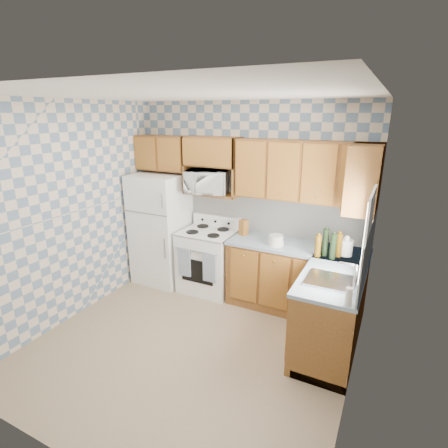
% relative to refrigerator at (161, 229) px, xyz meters
% --- Properties ---
extents(floor, '(3.40, 3.40, 0.00)m').
position_rel_refrigerator_xyz_m(floor, '(1.27, -1.25, -0.84)').
color(floor, '#886F55').
rests_on(floor, ground).
extents(back_wall, '(3.40, 0.02, 2.70)m').
position_rel_refrigerator_xyz_m(back_wall, '(1.27, 0.35, 0.51)').
color(back_wall, slate).
rests_on(back_wall, ground).
extents(right_wall, '(0.02, 3.20, 2.70)m').
position_rel_refrigerator_xyz_m(right_wall, '(2.97, -1.25, 0.51)').
color(right_wall, slate).
rests_on(right_wall, ground).
extents(backsplash_back, '(2.60, 0.02, 0.56)m').
position_rel_refrigerator_xyz_m(backsplash_back, '(1.68, 0.34, 0.36)').
color(backsplash_back, silver).
rests_on(backsplash_back, back_wall).
extents(backsplash_right, '(0.02, 1.60, 0.56)m').
position_rel_refrigerator_xyz_m(backsplash_right, '(2.96, -0.45, 0.36)').
color(backsplash_right, silver).
rests_on(backsplash_right, right_wall).
extents(refrigerator, '(0.75, 0.70, 1.68)m').
position_rel_refrigerator_xyz_m(refrigerator, '(0.00, 0.00, 0.00)').
color(refrigerator, white).
rests_on(refrigerator, floor).
extents(stove_body, '(0.76, 0.65, 0.90)m').
position_rel_refrigerator_xyz_m(stove_body, '(0.80, 0.03, -0.39)').
color(stove_body, white).
rests_on(stove_body, floor).
extents(cooktop, '(0.76, 0.65, 0.02)m').
position_rel_refrigerator_xyz_m(cooktop, '(0.80, 0.03, 0.07)').
color(cooktop, silver).
rests_on(cooktop, stove_body).
extents(backguard, '(0.76, 0.08, 0.17)m').
position_rel_refrigerator_xyz_m(backguard, '(0.80, 0.30, 0.16)').
color(backguard, white).
rests_on(backguard, cooktop).
extents(dish_towel_left, '(0.19, 0.02, 0.41)m').
position_rel_refrigerator_xyz_m(dish_towel_left, '(0.61, -0.32, -0.31)').
color(dish_towel_left, navy).
rests_on(dish_towel_left, stove_body).
extents(dish_towel_right, '(0.19, 0.02, 0.41)m').
position_rel_refrigerator_xyz_m(dish_towel_right, '(1.01, -0.32, -0.31)').
color(dish_towel_right, navy).
rests_on(dish_towel_right, stove_body).
extents(base_cabinets_back, '(1.75, 0.60, 0.88)m').
position_rel_refrigerator_xyz_m(base_cabinets_back, '(2.10, 0.05, -0.40)').
color(base_cabinets_back, brown).
rests_on(base_cabinets_back, floor).
extents(base_cabinets_right, '(0.60, 1.60, 0.88)m').
position_rel_refrigerator_xyz_m(base_cabinets_right, '(2.67, -0.45, -0.40)').
color(base_cabinets_right, brown).
rests_on(base_cabinets_right, floor).
extents(countertop_back, '(1.77, 0.63, 0.04)m').
position_rel_refrigerator_xyz_m(countertop_back, '(2.10, 0.05, 0.06)').
color(countertop_back, gray).
rests_on(countertop_back, base_cabinets_back).
extents(countertop_right, '(0.63, 1.60, 0.04)m').
position_rel_refrigerator_xyz_m(countertop_right, '(2.67, -0.45, 0.06)').
color(countertop_right, gray).
rests_on(countertop_right, base_cabinets_right).
extents(upper_cabinets_back, '(1.75, 0.33, 0.74)m').
position_rel_refrigerator_xyz_m(upper_cabinets_back, '(2.10, 0.19, 1.01)').
color(upper_cabinets_back, brown).
rests_on(upper_cabinets_back, back_wall).
extents(upper_cabinets_fridge, '(0.82, 0.33, 0.50)m').
position_rel_refrigerator_xyz_m(upper_cabinets_fridge, '(-0.02, 0.19, 1.13)').
color(upper_cabinets_fridge, brown).
rests_on(upper_cabinets_fridge, back_wall).
extents(upper_cabinets_right, '(0.33, 0.70, 0.74)m').
position_rel_refrigerator_xyz_m(upper_cabinets_right, '(2.81, 0.00, 1.01)').
color(upper_cabinets_right, brown).
rests_on(upper_cabinets_right, right_wall).
extents(microwave_shelf, '(0.80, 0.33, 0.03)m').
position_rel_refrigerator_xyz_m(microwave_shelf, '(0.80, 0.19, 0.60)').
color(microwave_shelf, brown).
rests_on(microwave_shelf, back_wall).
extents(microwave, '(0.67, 0.54, 0.32)m').
position_rel_refrigerator_xyz_m(microwave, '(0.74, 0.13, 0.77)').
color(microwave, white).
rests_on(microwave, microwave_shelf).
extents(sink, '(0.48, 0.40, 0.03)m').
position_rel_refrigerator_xyz_m(sink, '(2.67, -0.80, 0.09)').
color(sink, '#B7B7BC').
rests_on(sink, countertop_right).
extents(window, '(0.02, 0.66, 0.86)m').
position_rel_refrigerator_xyz_m(window, '(2.96, -0.80, 0.61)').
color(window, white).
rests_on(window, right_wall).
extents(bottle_0, '(0.07, 0.07, 0.33)m').
position_rel_refrigerator_xyz_m(bottle_0, '(2.48, -0.14, 0.24)').
color(bottle_0, black).
rests_on(bottle_0, countertop_back).
extents(bottle_1, '(0.07, 0.07, 0.31)m').
position_rel_refrigerator_xyz_m(bottle_1, '(2.58, -0.20, 0.23)').
color(bottle_1, black).
rests_on(bottle_1, countertop_back).
extents(bottle_2, '(0.07, 0.07, 0.28)m').
position_rel_refrigerator_xyz_m(bottle_2, '(2.63, -0.10, 0.22)').
color(bottle_2, '#60400B').
rests_on(bottle_2, countertop_back).
extents(bottle_3, '(0.07, 0.07, 0.26)m').
position_rel_refrigerator_xyz_m(bottle_3, '(2.41, -0.21, 0.21)').
color(bottle_3, '#60400B').
rests_on(bottle_3, countertop_back).
extents(knife_block, '(0.13, 0.13, 0.22)m').
position_rel_refrigerator_xyz_m(knife_block, '(1.32, 0.11, 0.19)').
color(knife_block, brown).
rests_on(knife_block, countertop_back).
extents(electric_kettle, '(0.15, 0.15, 0.19)m').
position_rel_refrigerator_xyz_m(electric_kettle, '(2.70, -0.01, 0.18)').
color(electric_kettle, white).
rests_on(electric_kettle, countertop_back).
extents(food_containers, '(0.20, 0.20, 0.13)m').
position_rel_refrigerator_xyz_m(food_containers, '(1.86, -0.07, 0.15)').
color(food_containers, beige).
rests_on(food_containers, countertop_back).
extents(soap_bottle, '(0.06, 0.06, 0.17)m').
position_rel_refrigerator_xyz_m(soap_bottle, '(2.89, -1.20, 0.17)').
color(soap_bottle, beige).
rests_on(soap_bottle, countertop_right).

